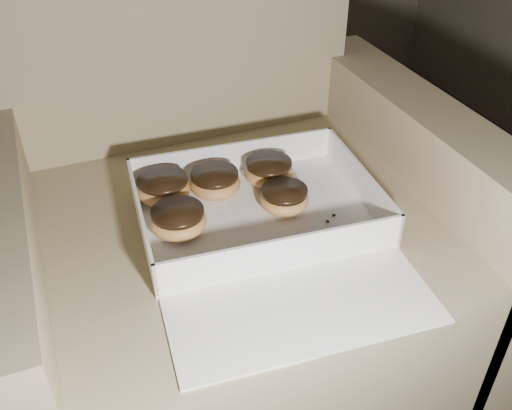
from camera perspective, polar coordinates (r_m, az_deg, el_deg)
name	(u,v)px	position (r m, az deg, el deg)	size (l,w,h in m)	color
armchair	(225,245)	(1.22, -3.13, -4.00)	(0.96, 0.81, 1.00)	#8F7B5B
bakery_box	(265,225)	(1.04, 0.93, -2.01)	(0.47, 0.54, 0.07)	white
donut_a	(163,188)	(1.11, -9.26, 1.71)	(0.10, 0.10, 0.05)	#CD8247
donut_b	(215,182)	(1.12, -4.12, 2.29)	(0.10, 0.10, 0.05)	#CD8247
donut_c	(269,171)	(1.15, 1.28, 3.42)	(0.10, 0.10, 0.05)	#CD8247
donut_d	(178,220)	(1.02, -7.77, -1.53)	(0.10, 0.10, 0.05)	#CD8247
donut_e	(284,198)	(1.07, 2.83, 0.68)	(0.09, 0.09, 0.05)	#CD8247
crumb_a	(328,221)	(1.06, 7.16, -1.63)	(0.01, 0.01, 0.00)	black
crumb_b	(334,215)	(1.08, 7.80, -1.00)	(0.01, 0.01, 0.00)	black
crumb_c	(311,250)	(0.99, 5.51, -4.46)	(0.01, 0.01, 0.00)	black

